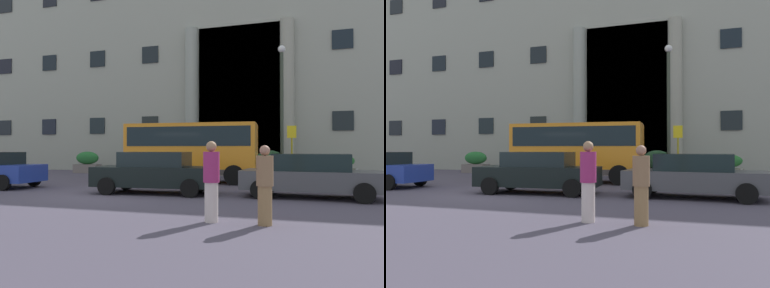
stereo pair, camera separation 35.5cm
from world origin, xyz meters
TOP-DOWN VIEW (x-y plane):
  - ground_plane at (0.00, 0.00)m, footprint 80.00×64.00m
  - office_building_facade at (0.01, 17.48)m, footprint 43.30×9.70m
  - orange_minibus at (1.15, 5.50)m, footprint 6.36×2.89m
  - bus_stop_sign at (5.80, 6.93)m, footprint 0.44×0.08m
  - hedge_planter_east at (-7.75, 10.24)m, footprint 1.74×0.81m
  - hedge_planter_entrance_right at (8.07, 10.43)m, footprint 2.02×0.71m
  - hedge_planter_west at (0.87, 10.50)m, footprint 2.07×0.70m
  - hedge_planter_far_west at (-4.56, 10.81)m, footprint 1.60×0.85m
  - hedge_planter_entrance_left at (4.37, 10.84)m, footprint 1.70×0.76m
  - parked_compact_extra at (1.23, 0.69)m, footprint 4.51×2.23m
  - parked_coupe_end at (6.63, 1.07)m, footprint 4.59×2.29m
  - motorcycle_far_end at (7.63, 3.03)m, footprint 1.97×0.72m
  - scooter_by_planter at (-0.29, 3.29)m, footprint 1.91×0.55m
  - pedestrian_woman_dark_dress at (4.49, -3.92)m, footprint 0.36×0.36m
  - pedestrian_child_trailing at (5.65, -3.93)m, footprint 0.36×0.36m
  - lamppost_plaza_centre at (5.23, 8.72)m, footprint 0.40×0.40m

SIDE VIEW (x-z plane):
  - ground_plane at x=0.00m, z-range -0.12..0.00m
  - scooter_by_planter at x=-0.29m, z-range 0.01..0.90m
  - motorcycle_far_end at x=7.63m, z-range 0.01..0.90m
  - hedge_planter_west at x=0.87m, z-range -0.02..1.24m
  - hedge_planter_entrance_right at x=8.07m, z-range -0.02..1.34m
  - hedge_planter_far_west at x=-4.56m, z-range -0.03..1.40m
  - hedge_planter_east at x=-7.75m, z-range -0.03..1.42m
  - parked_coupe_end at x=6.63m, z-range 0.02..1.46m
  - hedge_planter_entrance_left at x=4.37m, z-range -0.02..1.52m
  - parked_compact_extra at x=1.23m, z-range 0.01..1.52m
  - pedestrian_child_trailing at x=5.65m, z-range 0.01..1.69m
  - pedestrian_woman_dark_dress at x=4.49m, z-range 0.01..1.79m
  - orange_minibus at x=1.15m, z-range 0.27..3.10m
  - bus_stop_sign at x=5.80m, z-range 0.32..3.08m
  - lamppost_plaza_centre at x=5.23m, z-range 0.62..7.84m
  - office_building_facade at x=0.01m, z-range 0.00..15.39m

